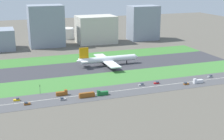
% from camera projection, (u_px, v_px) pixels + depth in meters
% --- Properties ---
extents(ground_plane, '(800.00, 800.00, 0.00)m').
position_uv_depth(ground_plane, '(93.00, 67.00, 311.63)').
color(ground_plane, '#5B564C').
extents(runway, '(280.00, 46.00, 0.10)m').
position_uv_depth(runway, '(93.00, 67.00, 311.61)').
color(runway, '#38383D').
rests_on(runway, ground_plane).
extents(grass_median_north, '(280.00, 36.00, 0.10)m').
position_uv_depth(grass_median_north, '(83.00, 57.00, 348.65)').
color(grass_median_north, '#3D7A33').
rests_on(grass_median_north, ground_plane).
extents(grass_median_south, '(280.00, 36.00, 0.10)m').
position_uv_depth(grass_median_south, '(107.00, 79.00, 274.58)').
color(grass_median_south, '#427F38').
rests_on(grass_median_south, ground_plane).
extents(highway, '(280.00, 28.00, 0.10)m').
position_uv_depth(highway, '(120.00, 91.00, 245.67)').
color(highway, '#4C4C4F').
rests_on(highway, ground_plane).
extents(highway_centerline, '(266.00, 0.50, 0.01)m').
position_uv_depth(highway_centerline, '(120.00, 90.00, 245.65)').
color(highway_centerline, silver).
rests_on(highway_centerline, highway).
extents(airliner, '(65.00, 56.00, 19.70)m').
position_uv_depth(airliner, '(107.00, 59.00, 314.52)').
color(airliner, white).
rests_on(airliner, runway).
extents(car_4, '(4.40, 1.80, 2.00)m').
position_uv_depth(car_4, '(157.00, 83.00, 261.04)').
color(car_4, '#B2191E').
rests_on(car_4, highway).
extents(car_3, '(4.40, 1.80, 2.00)m').
position_uv_depth(car_3, '(141.00, 85.00, 256.51)').
color(car_3, '#99999E').
rests_on(car_3, highway).
extents(car_6, '(4.40, 1.80, 2.00)m').
position_uv_depth(car_6, '(27.00, 104.00, 217.84)').
color(car_6, brown).
rests_on(car_6, highway).
extents(car_2, '(4.40, 1.80, 2.00)m').
position_uv_depth(car_2, '(17.00, 100.00, 224.93)').
color(car_2, yellow).
rests_on(car_2, highway).
extents(truck_1, '(8.40, 2.50, 4.00)m').
position_uv_depth(truck_1, '(62.00, 93.00, 235.26)').
color(truck_1, brown).
rests_on(truck_1, highway).
extents(car_5, '(4.40, 1.80, 2.00)m').
position_uv_depth(car_5, '(210.00, 76.00, 278.12)').
color(car_5, '#99999E').
rests_on(car_5, highway).
extents(truck_0, '(8.40, 2.50, 4.00)m').
position_uv_depth(truck_0, '(102.00, 93.00, 235.37)').
color(truck_0, '#19662D').
rests_on(truck_0, highway).
extents(car_0, '(4.40, 1.80, 2.00)m').
position_uv_depth(car_0, '(63.00, 99.00, 225.91)').
color(car_0, '#99999E').
rests_on(car_0, highway).
extents(bus_0, '(11.60, 2.50, 3.50)m').
position_uv_depth(bus_0, '(87.00, 95.00, 231.47)').
color(bus_0, brown).
rests_on(bus_0, highway).
extents(car_1, '(4.40, 1.80, 2.00)m').
position_uv_depth(car_1, '(186.00, 84.00, 259.04)').
color(car_1, brown).
rests_on(car_1, highway).
extents(truck_2, '(8.40, 2.50, 4.00)m').
position_uv_depth(truck_2, '(198.00, 81.00, 262.48)').
color(truck_2, silver).
rests_on(truck_2, highway).
extents(traffic_light, '(0.36, 0.50, 7.20)m').
position_uv_depth(traffic_light, '(40.00, 89.00, 236.89)').
color(traffic_light, '#4C4C51').
rests_on(traffic_light, highway).
extents(hangar_building, '(42.91, 28.88, 51.62)m').
position_uv_depth(hangar_building, '(46.00, 26.00, 398.52)').
color(hangar_building, gray).
rests_on(hangar_building, ground_plane).
extents(office_tower, '(50.53, 34.42, 35.75)m').
position_uv_depth(office_tower, '(96.00, 29.00, 422.04)').
color(office_tower, beige).
rests_on(office_tower, ground_plane).
extents(cargo_warehouse, '(40.26, 26.23, 47.00)m').
position_uv_depth(cargo_warehouse, '(143.00, 23.00, 442.93)').
color(cargo_warehouse, gray).
rests_on(cargo_warehouse, ground_plane).
extents(fuel_tank_west, '(22.34, 22.34, 16.29)m').
position_uv_depth(fuel_tank_west, '(44.00, 34.00, 445.14)').
color(fuel_tank_west, silver).
rests_on(fuel_tank_west, ground_plane).
extents(fuel_tank_centre, '(22.75, 22.75, 14.92)m').
position_uv_depth(fuel_tank_centre, '(66.00, 33.00, 455.32)').
color(fuel_tank_centre, silver).
rests_on(fuel_tank_centre, ground_plane).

